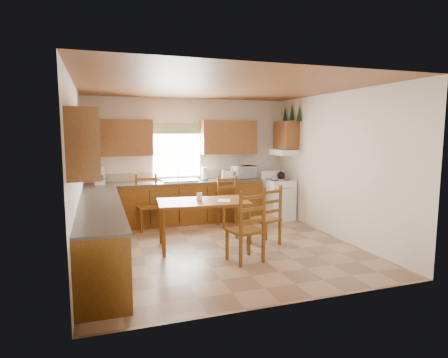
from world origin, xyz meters
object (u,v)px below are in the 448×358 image
object	(u,v)px
stove	(278,200)
chair_far_right	(230,202)
chair_near_left	(245,226)
chair_far_left	(149,203)
chair_near_right	(265,215)
microwave	(244,172)
dining_table	(203,224)

from	to	relation	value
stove	chair_far_right	world-z (taller)	chair_far_right
chair_near_left	chair_far_left	xyz separation A→B (m)	(-1.15, 2.34, -0.00)
chair_far_left	chair_near_right	bearing A→B (deg)	-49.06
stove	chair_near_left	bearing A→B (deg)	-131.30
microwave	chair_far_right	xyz separation A→B (m)	(-0.55, -0.61, -0.54)
dining_table	chair_near_left	size ratio (longest dim) A/B	1.36
stove	chair_far_left	world-z (taller)	chair_far_left
chair_near_right	microwave	bearing A→B (deg)	-118.50
stove	dining_table	distance (m)	2.60
chair_near_left	chair_near_right	bearing A→B (deg)	-145.47
dining_table	chair_far_left	world-z (taller)	chair_far_left
microwave	dining_table	xyz separation A→B (m)	(-1.46, -1.79, -0.66)
microwave	chair_far_left	world-z (taller)	microwave
stove	chair_far_left	xyz separation A→B (m)	(-2.89, -0.01, 0.11)
microwave	chair_near_right	world-z (taller)	microwave
chair_near_right	chair_far_right	bearing A→B (deg)	-100.87
dining_table	chair_far_left	bearing A→B (deg)	122.56
dining_table	chair_near_right	distance (m)	1.09
stove	chair_near_right	bearing A→B (deg)	-127.96
microwave	chair_far_right	distance (m)	0.98
dining_table	chair_near_left	world-z (taller)	chair_near_left
chair_near_right	chair_near_left	bearing A→B (deg)	28.91
stove	dining_table	world-z (taller)	stove
microwave	chair_far_right	world-z (taller)	microwave
chair_near_left	chair_far_right	xyz separation A→B (m)	(0.49, 2.07, -0.03)
chair_near_left	chair_near_right	xyz separation A→B (m)	(0.65, 0.68, -0.03)
stove	microwave	world-z (taller)	microwave
chair_far_right	chair_near_right	bearing A→B (deg)	-84.15
dining_table	chair_near_right	size ratio (longest dim) A/B	1.45
stove	chair_far_left	size ratio (longest dim) A/B	0.80
stove	microwave	bearing A→B (deg)	149.56
chair_near_left	chair_near_right	size ratio (longest dim) A/B	1.06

